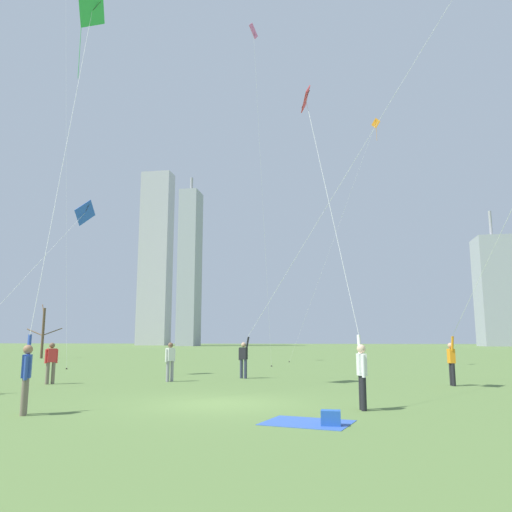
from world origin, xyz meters
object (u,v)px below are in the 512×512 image
at_px(distant_kite_drifting_left_pink, 255,57).
at_px(bare_tree_far_right_edge, 43,332).
at_px(kite_flyer_midfield_left_green, 52,234).
at_px(distant_kite_low_near_trees_yellow, 66,26).
at_px(bystander_strolling_midfield, 170,360).
at_px(kite_flyer_midfield_right_red, 349,311).
at_px(distant_kite_high_overhead_orange, 363,159).
at_px(bystander_far_off_by_trees, 51,361).
at_px(kite_flyer_midfield_center_white, 472,313).
at_px(kite_flyer_foreground_left_blue, 0,319).
at_px(kite_flyer_foreground_right_teal, 272,308).
at_px(picnic_spot, 321,420).

bearing_deg(distant_kite_drifting_left_pink, bare_tree_far_right_edge, 148.96).
relative_size(kite_flyer_midfield_left_green, distant_kite_low_near_trees_yellow, 0.51).
bearing_deg(distant_kite_low_near_trees_yellow, bystander_strolling_midfield, -41.00).
height_order(kite_flyer_midfield_right_red, bare_tree_far_right_edge, kite_flyer_midfield_right_red).
bearing_deg(distant_kite_low_near_trees_yellow, distant_kite_high_overhead_orange, 12.96).
xyz_separation_m(bystander_far_off_by_trees, distant_kite_drifting_left_pink, (6.29, 11.41, 19.32)).
bearing_deg(bare_tree_far_right_edge, kite_flyer_midfield_right_red, -46.85).
bearing_deg(kite_flyer_midfield_center_white, bystander_strolling_midfield, 173.55).
xyz_separation_m(distant_kite_drifting_left_pink, distant_kite_low_near_trees_yellow, (-15.01, 1.85, 5.20)).
distance_m(kite_flyer_midfield_left_green, kite_flyer_foreground_left_blue, 5.99).
bearing_deg(bystander_strolling_midfield, distant_kite_high_overhead_orange, 60.88).
bearing_deg(kite_flyer_foreground_left_blue, distant_kite_high_overhead_orange, 56.14).
bearing_deg(kite_flyer_foreground_left_blue, kite_flyer_midfield_right_red, -11.19).
bearing_deg(kite_flyer_foreground_right_teal, kite_flyer_midfield_left_green, -116.19).
distance_m(kite_flyer_foreground_right_teal, kite_flyer_midfield_left_green, 11.11).
relative_size(kite_flyer_foreground_right_teal, distant_kite_low_near_trees_yellow, 0.63).
relative_size(kite_flyer_midfield_center_white, picnic_spot, 4.79).
distance_m(kite_flyer_midfield_center_white, bare_tree_far_right_edge, 40.75).
bearing_deg(distant_kite_high_overhead_orange, kite_flyer_midfield_left_green, -111.82).
xyz_separation_m(bystander_strolling_midfield, picnic_spot, (6.71, -9.80, -0.81)).
bearing_deg(kite_flyer_foreground_right_teal, kite_flyer_foreground_left_blue, -145.72).
xyz_separation_m(kite_flyer_midfield_left_green, bystander_strolling_midfield, (0.71, 8.19, -3.75)).
height_order(bystander_far_off_by_trees, distant_kite_low_near_trees_yellow, distant_kite_low_near_trees_yellow).
relative_size(kite_flyer_midfield_center_white, bare_tree_far_right_edge, 1.94).
distance_m(kite_flyer_midfield_center_white, kite_flyer_midfield_left_green, 14.47).
bearing_deg(kite_flyer_midfield_right_red, distant_kite_high_overhead_orange, 85.77).
bearing_deg(distant_kite_high_overhead_orange, distant_kite_drifting_left_pink, -135.73).
height_order(picnic_spot, bare_tree_far_right_edge, bare_tree_far_right_edge).
bearing_deg(bare_tree_far_right_edge, kite_flyer_midfield_center_white, -36.88).
xyz_separation_m(kite_flyer_midfield_right_red, bystander_strolling_midfield, (-7.41, 6.87, -1.60)).
xyz_separation_m(bystander_strolling_midfield, bystander_far_off_by_trees, (-4.28, -1.96, 0.00)).
relative_size(bystander_strolling_midfield, picnic_spot, 0.78).
height_order(bystander_strolling_midfield, bystander_far_off_by_trees, same).
bearing_deg(kite_flyer_midfield_left_green, picnic_spot, -12.25).
xyz_separation_m(bystander_far_off_by_trees, bare_tree_far_right_edge, (-16.42, 25.07, 1.57)).
height_order(distant_kite_low_near_trees_yellow, picnic_spot, distant_kite_low_near_trees_yellow).
distance_m(kite_flyer_foreground_right_teal, picnic_spot, 12.16).
relative_size(kite_flyer_midfield_left_green, kite_flyer_midfield_right_red, 1.39).
xyz_separation_m(kite_flyer_midfield_right_red, distant_kite_drifting_left_pink, (-5.41, 16.32, 17.73)).
relative_size(kite_flyer_midfield_center_white, distant_kite_high_overhead_orange, 0.55).
bearing_deg(bystander_strolling_midfield, kite_flyer_midfield_center_white, -6.45).
height_order(distant_kite_drifting_left_pink, picnic_spot, distant_kite_drifting_left_pink).
bearing_deg(distant_kite_high_overhead_orange, kite_flyer_midfield_right_red, -94.23).
bearing_deg(kite_flyer_midfield_center_white, bare_tree_far_right_edge, 143.12).
bearing_deg(kite_flyer_midfield_right_red, bare_tree_far_right_edge, 133.15).
bearing_deg(picnic_spot, kite_flyer_midfield_left_green, 167.75).
relative_size(kite_flyer_foreground_left_blue, distant_kite_drifting_left_pink, 0.40).
height_order(bystander_strolling_midfield, distant_kite_drifting_left_pink, distant_kite_drifting_left_pink).
bearing_deg(distant_kite_drifting_left_pink, distant_kite_high_overhead_orange, 44.27).
xyz_separation_m(bystander_far_off_by_trees, picnic_spot, (10.99, -7.84, -0.81)).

